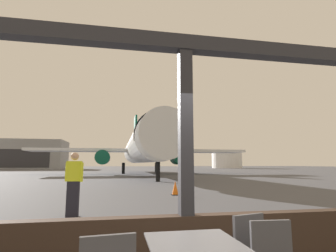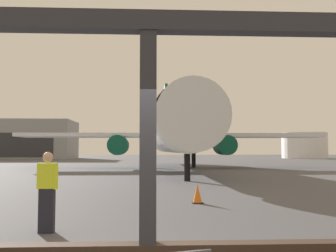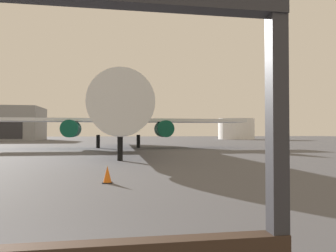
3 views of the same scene
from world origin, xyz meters
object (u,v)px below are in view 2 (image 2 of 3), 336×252
ground_crew_worker (47,191)px  traffic_cone (198,194)px  airplane (173,132)px  distant_hangar (31,140)px  fuel_storage_tank (304,146)px

ground_crew_worker → traffic_cone: size_ratio=2.74×
airplane → distant_hangar: airplane is taller
ground_crew_worker → distant_hangar: bearing=107.3°
airplane → fuel_storage_tank: (32.32, 47.52, -0.72)m
airplane → ground_crew_worker: airplane is taller
airplane → fuel_storage_tank: airplane is taller
distant_hangar → ground_crew_worker: bearing=-72.7°
ground_crew_worker → traffic_cone: ground_crew_worker is taller
traffic_cone → fuel_storage_tank: (32.88, 70.87, 2.54)m
airplane → distant_hangar: size_ratio=1.95×
airplane → ground_crew_worker: 28.26m
traffic_cone → distant_hangar: distant_hangar is taller
airplane → distant_hangar: 55.12m
distant_hangar → fuel_storage_tank: (60.17, -0.05, -1.23)m
distant_hangar → traffic_cone: bearing=-68.9°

